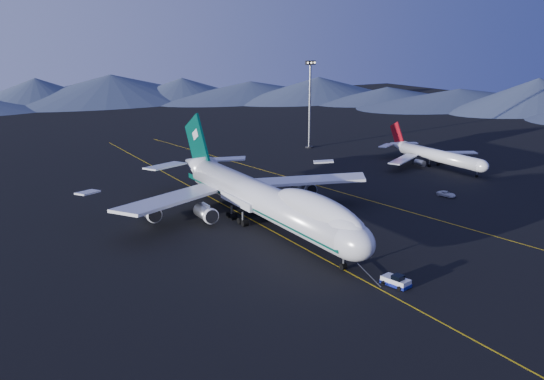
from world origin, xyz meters
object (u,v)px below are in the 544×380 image
pushback_tug (396,282)px  service_van (446,194)px  floodlight_mast (310,104)px  boeing_747 (264,199)px  second_jet (435,155)px

pushback_tug → service_van: pushback_tug is taller
floodlight_mast → boeing_747: bearing=-130.1°
boeing_747 → floodlight_mast: floodlight_mast is taller
boeing_747 → pushback_tug: 36.44m
boeing_747 → service_van: bearing=-2.9°
pushback_tug → floodlight_mast: floodlight_mast is taller
second_jet → floodlight_mast: size_ratio=1.34×
second_jet → floodlight_mast: bearing=86.3°
boeing_747 → floodlight_mast: size_ratio=2.51×
pushback_tug → second_jet: size_ratio=0.13×
pushback_tug → service_van: bearing=23.5°
boeing_747 → pushback_tug: (3.00, -35.94, -5.19)m
boeing_747 → service_van: 49.22m
second_jet → floodlight_mast: floodlight_mast is taller
pushback_tug → boeing_747: bearing=82.2°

